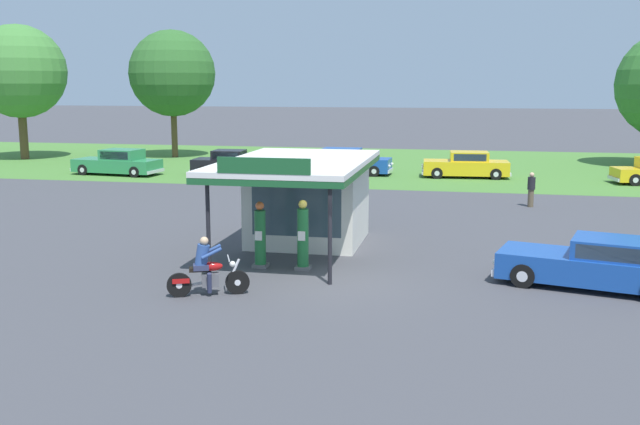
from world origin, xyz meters
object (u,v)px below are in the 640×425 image
parked_car_back_row_centre_right (466,165)px  featured_classic_sedan (593,265)px  gas_pump_nearside (260,237)px  bystander_admiring_sedan (324,193)px  parked_car_back_row_far_left (347,162)px  parked_car_back_row_far_right (232,164)px  motorcycle_with_rider (207,271)px  parked_car_back_row_centre (118,163)px  gas_pump_offside (303,238)px  bystander_standing_back_lot (531,189)px

parked_car_back_row_centre_right → featured_classic_sedan: bearing=-81.4°
gas_pump_nearside → bystander_admiring_sedan: 9.28m
parked_car_back_row_far_left → parked_car_back_row_far_right: bearing=-163.8°
motorcycle_with_rider → parked_car_back_row_far_right: (-7.37, 24.20, 0.04)m
featured_classic_sedan → parked_car_back_row_centre: parked_car_back_row_centre is taller
gas_pump_nearside → gas_pump_offside: 1.32m
bystander_admiring_sedan → parked_car_back_row_centre: bearing=144.5°
parked_car_back_row_far_right → parked_car_back_row_far_left: bearing=16.2°
parked_car_back_row_far_right → bystander_admiring_sedan: bystander_admiring_sedan is taller
gas_pump_offside → bystander_admiring_sedan: bearing=97.3°
gas_pump_nearside → motorcycle_with_rider: size_ratio=0.99×
motorcycle_with_rider → parked_car_back_row_far_right: size_ratio=0.40×
motorcycle_with_rider → parked_car_back_row_centre_right: (6.52, 26.03, 0.06)m
parked_car_back_row_centre → parked_car_back_row_centre_right: bearing=8.0°
featured_classic_sedan → parked_car_back_row_far_left: 25.63m
gas_pump_nearside → parked_car_back_row_centre: size_ratio=0.36×
featured_classic_sedan → gas_pump_offside: bearing=177.8°
motorcycle_with_rider → bystander_admiring_sedan: bystander_admiring_sedan is taller
gas_pump_nearside → parked_car_back_row_centre_right: (5.99, 22.88, -0.21)m
parked_car_back_row_centre → parked_car_back_row_centre_right: (20.83, 2.93, 0.00)m
gas_pump_nearside → gas_pump_offside: (1.32, 0.00, 0.04)m
motorcycle_with_rider → parked_car_back_row_centre_right: 26.84m
gas_pump_nearside → featured_classic_sedan: size_ratio=0.38×
gas_pump_offside → bystander_standing_back_lot: (7.58, 12.89, -0.15)m
motorcycle_with_rider → parked_car_back_row_centre: motorcycle_with_rider is taller
gas_pump_offside → parked_car_back_row_centre_right: bearing=78.5°
parked_car_back_row_far_right → gas_pump_nearside: bearing=-69.4°
motorcycle_with_rider → bystander_standing_back_lot: (9.43, 16.04, 0.17)m
gas_pump_offside → featured_classic_sedan: 8.18m
bystander_standing_back_lot → bystander_admiring_sedan: bearing=-157.6°
motorcycle_with_rider → gas_pump_nearside: bearing=80.4°
parked_car_back_row_centre → bystander_standing_back_lot: bystander_standing_back_lot is taller
parked_car_back_row_centre → bystander_standing_back_lot: size_ratio=3.59×
featured_classic_sedan → bystander_admiring_sedan: bearing=134.3°
gas_pump_offside → gas_pump_nearside: bearing=-180.0°
featured_classic_sedan → bystander_admiring_sedan: 13.40m
gas_pump_offside → motorcycle_with_rider: size_ratio=1.04×
motorcycle_with_rider → parked_car_back_row_far_left: 26.16m
gas_pump_nearside → featured_classic_sedan: 9.50m
featured_classic_sedan → parked_car_back_row_centre_right: bearing=98.6°
parked_car_back_row_far_right → gas_pump_offside: bearing=-66.3°
bystander_admiring_sedan → gas_pump_offside: bearing=-82.7°
motorcycle_with_rider → featured_classic_sedan: (10.02, 2.84, -0.01)m
motorcycle_with_rider → parked_car_back_row_far_left: size_ratio=0.38×
gas_pump_offside → parked_car_back_row_centre: 25.68m
gas_pump_nearside → parked_car_back_row_far_left: bearing=92.9°
parked_car_back_row_far_right → parked_car_back_row_far_left: 7.01m
parked_car_back_row_centre_right → bystander_admiring_sedan: size_ratio=3.15×
featured_classic_sedan → parked_car_back_row_far_right: parked_car_back_row_far_right is taller
gas_pump_offside → motorcycle_with_rider: gas_pump_offside is taller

